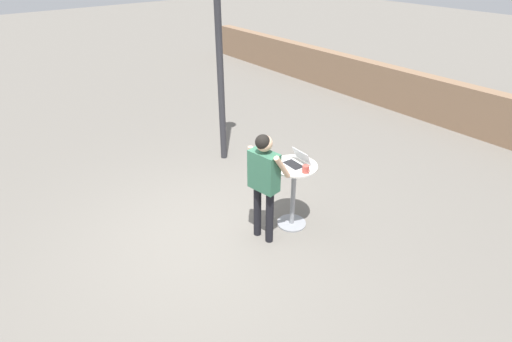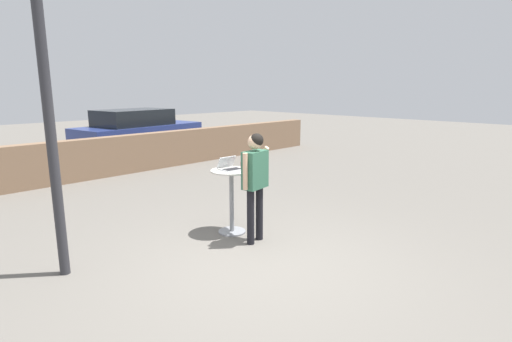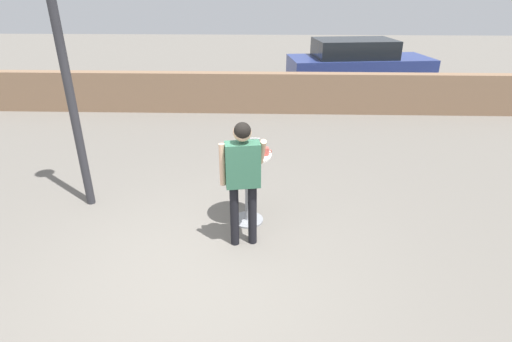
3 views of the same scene
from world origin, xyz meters
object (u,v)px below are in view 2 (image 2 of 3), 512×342
Objects in this scene: laptop at (230,167)px; standing_person at (255,174)px; street_lamp at (39,26)px; parked_car_near_street at (138,131)px; cafe_table at (232,193)px; coffee_mug at (243,165)px.

standing_person is at bearing -92.70° from laptop.
parked_car_near_street is at bearing 54.78° from street_lamp.
laptop is 8.75m from parked_car_near_street.
street_lamp is (-2.43, 0.40, 1.87)m from laptop.
parked_car_near_street is (3.07, 8.22, 0.12)m from cafe_table.
standing_person is 3.21m from street_lamp.
cafe_table is at bearing -110.49° from parked_car_near_street.
coffee_mug is (0.24, -0.05, 0.01)m from laptop.
cafe_table is 0.22× the size of street_lamp.
standing_person is (-0.02, -0.54, 0.39)m from cafe_table.
laptop reaches higher than coffee_mug.
coffee_mug reaches higher than cafe_table.
coffee_mug is 8.72m from parked_car_near_street.
cafe_table is at bearing 173.73° from coffee_mug.
standing_person reaches higher than parked_car_near_street.
cafe_table is 0.48m from coffee_mug.
standing_person is at bearing -21.92° from street_lamp.
street_lamp is at bearing 158.08° from standing_person.
laptop is 3.09m from street_lamp.
parked_car_near_street is (2.83, 8.25, -0.30)m from coffee_mug.
laptop reaches higher than cafe_table.
cafe_table is 0.66m from standing_person.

